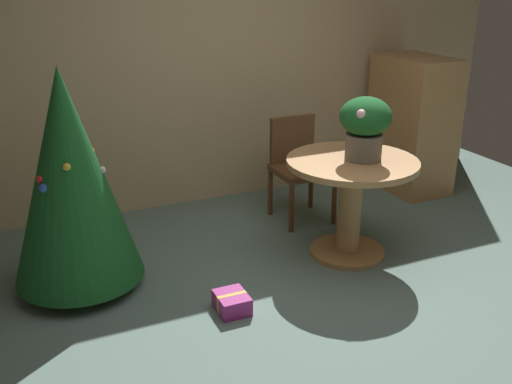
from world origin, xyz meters
The scene contains 8 objects.
ground_plane centered at (0.00, 0.00, 0.00)m, with size 6.60×6.60×0.00m, color slate.
back_wall_panel centered at (0.00, 2.20, 1.30)m, with size 6.00×0.10×2.60m, color tan.
round_dining_table centered at (0.48, 0.61, 0.52)m, with size 0.97×0.97×0.77m.
flower_vase centered at (0.55, 0.59, 1.03)m, with size 0.37×0.37×0.46m.
wooden_chair_far centered at (0.48, 1.43, 0.50)m, with size 0.46×0.45×0.88m.
holiday_tree centered at (-1.46, 0.96, 0.80)m, with size 0.87×0.87×1.53m.
gift_box_purple centered at (-0.64, 0.23, 0.06)m, with size 0.20×0.23×0.12m.
wooden_cabinet centered at (1.83, 1.62, 0.65)m, with size 0.53×0.80×1.30m.
Camera 1 is at (-1.85, -2.83, 2.09)m, focal length 41.34 mm.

